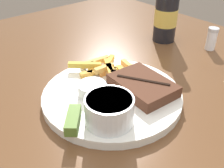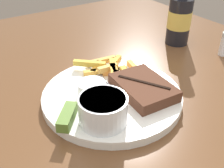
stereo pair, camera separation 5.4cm
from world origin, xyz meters
name	(u,v)px [view 2 (the right image)]	position (x,y,z in m)	size (l,w,h in m)	color
dining_table	(112,126)	(0.00, 0.00, 0.70)	(1.30, 1.15, 0.78)	brown
dinner_plate	(112,95)	(0.00, 0.00, 0.79)	(0.29, 0.29, 0.02)	white
steak_portion	(143,87)	(0.04, 0.05, 0.81)	(0.14, 0.10, 0.03)	#512D1E
fries_pile	(113,70)	(-0.06, 0.05, 0.81)	(0.16, 0.13, 0.02)	gold
coleslaw_cup	(103,108)	(0.07, -0.06, 0.82)	(0.09, 0.09, 0.05)	white
dipping_sauce_cup	(92,87)	(-0.02, -0.04, 0.81)	(0.06, 0.06, 0.03)	silver
pickle_spear	(67,116)	(0.03, -0.12, 0.81)	(0.06, 0.06, 0.02)	#567A2D
fork_utensil	(98,74)	(-0.08, 0.01, 0.80)	(0.13, 0.03, 0.00)	#B7B7BC
beer_bottle	(180,18)	(-0.13, 0.33, 0.86)	(0.07, 0.07, 0.22)	black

